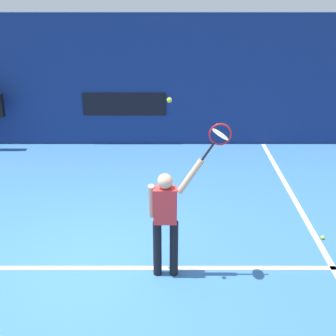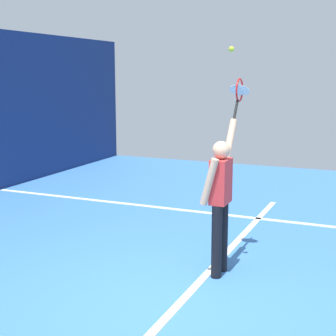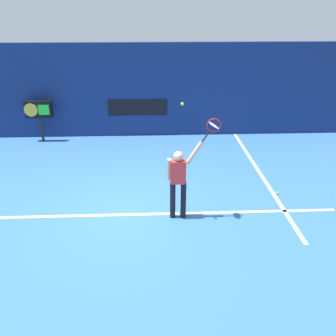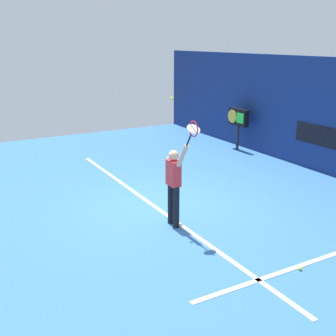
% 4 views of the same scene
% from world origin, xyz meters
% --- Properties ---
extents(ground_plane, '(18.00, 18.00, 0.00)m').
position_xyz_m(ground_plane, '(0.00, 0.00, 0.00)').
color(ground_plane, '#3870B2').
extents(court_baseline, '(10.00, 0.10, 0.01)m').
position_xyz_m(court_baseline, '(0.00, -0.15, 0.01)').
color(court_baseline, white).
rests_on(court_baseline, ground_plane).
extents(court_sideline, '(0.10, 7.00, 0.01)m').
position_xyz_m(court_sideline, '(3.76, 2.00, 0.01)').
color(court_sideline, white).
rests_on(court_sideline, ground_plane).
extents(tennis_player, '(0.79, 0.31, 1.92)m').
position_xyz_m(tennis_player, '(1.12, -0.28, 1.01)').
color(tennis_player, black).
rests_on(tennis_player, ground_plane).
extents(tennis_racket, '(0.47, 0.27, 0.60)m').
position_xyz_m(tennis_racket, '(1.84, -0.29, 2.25)').
color(tennis_racket, black).
extents(tennis_ball, '(0.07, 0.07, 0.07)m').
position_xyz_m(tennis_ball, '(1.17, -0.37, 2.77)').
color(tennis_ball, '#CCE033').
extents(spare_ball, '(0.07, 0.07, 0.07)m').
position_xyz_m(spare_ball, '(3.87, 0.71, 0.03)').
color(spare_ball, '#CCE033').
rests_on(spare_ball, ground_plane).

